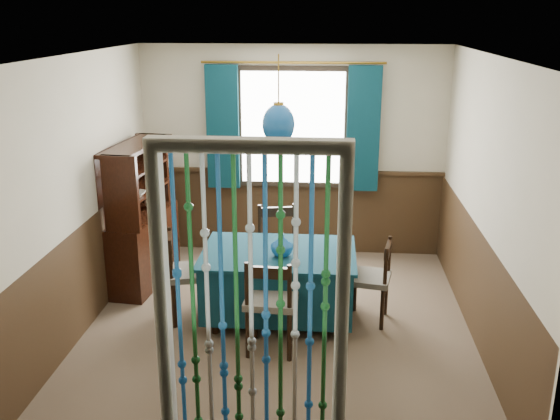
# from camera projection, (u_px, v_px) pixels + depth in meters

# --- Properties ---
(floor) EXTENTS (4.00, 4.00, 0.00)m
(floor) POSITION_uv_depth(u_px,v_px,m) (279.00, 326.00, 5.91)
(floor) COLOR brown
(floor) RESTS_ON ground
(ceiling) EXTENTS (4.00, 4.00, 0.00)m
(ceiling) POSITION_uv_depth(u_px,v_px,m) (279.00, 55.00, 5.16)
(ceiling) COLOR silver
(ceiling) RESTS_ON ground
(wall_back) EXTENTS (3.60, 0.00, 3.60)m
(wall_back) POSITION_uv_depth(u_px,v_px,m) (293.00, 152.00, 7.43)
(wall_back) COLOR beige
(wall_back) RESTS_ON ground
(wall_front) EXTENTS (3.60, 0.00, 3.60)m
(wall_front) POSITION_uv_depth(u_px,v_px,m) (250.00, 297.00, 3.63)
(wall_front) COLOR beige
(wall_front) RESTS_ON ground
(wall_left) EXTENTS (0.00, 4.00, 4.00)m
(wall_left) POSITION_uv_depth(u_px,v_px,m) (82.00, 195.00, 5.67)
(wall_left) COLOR beige
(wall_left) RESTS_ON ground
(wall_right) EXTENTS (0.00, 4.00, 4.00)m
(wall_right) POSITION_uv_depth(u_px,v_px,m) (486.00, 205.00, 5.39)
(wall_right) COLOR beige
(wall_right) RESTS_ON ground
(wainscot_back) EXTENTS (3.60, 0.00, 3.60)m
(wainscot_back) POSITION_uv_depth(u_px,v_px,m) (292.00, 212.00, 7.65)
(wainscot_back) COLOR #382515
(wainscot_back) RESTS_ON ground
(wainscot_front) EXTENTS (3.60, 0.00, 3.60)m
(wainscot_front) POSITION_uv_depth(u_px,v_px,m) (252.00, 406.00, 3.87)
(wainscot_front) COLOR #382515
(wainscot_front) RESTS_ON ground
(wainscot_left) EXTENTS (0.00, 4.00, 4.00)m
(wainscot_left) POSITION_uv_depth(u_px,v_px,m) (91.00, 271.00, 5.90)
(wainscot_left) COLOR #382515
(wainscot_left) RESTS_ON ground
(wainscot_right) EXTENTS (0.00, 4.00, 4.00)m
(wainscot_right) POSITION_uv_depth(u_px,v_px,m) (476.00, 284.00, 5.62)
(wainscot_right) COLOR #382515
(wainscot_right) RESTS_ON ground
(window) EXTENTS (1.32, 0.12, 1.42)m
(window) POSITION_uv_depth(u_px,v_px,m) (293.00, 128.00, 7.29)
(window) COLOR black
(window) RESTS_ON wall_back
(doorway) EXTENTS (1.16, 0.12, 2.18)m
(doorway) POSITION_uv_depth(u_px,v_px,m) (251.00, 323.00, 3.75)
(doorway) COLOR silver
(doorway) RESTS_ON ground
(dining_table) EXTENTS (1.45, 1.01, 0.69)m
(dining_table) POSITION_uv_depth(u_px,v_px,m) (279.00, 279.00, 5.95)
(dining_table) COLOR #0B2E3A
(dining_table) RESTS_ON floor
(chair_near) EXTENTS (0.46, 0.44, 0.88)m
(chair_near) POSITION_uv_depth(u_px,v_px,m) (271.00, 302.00, 5.34)
(chair_near) COLOR black
(chair_near) RESTS_ON floor
(chair_far) EXTENTS (0.52, 0.50, 0.90)m
(chair_far) POSITION_uv_depth(u_px,v_px,m) (278.00, 247.00, 6.57)
(chair_far) COLOR black
(chair_far) RESTS_ON floor
(chair_left) EXTENTS (0.51, 0.52, 0.88)m
(chair_left) POSITION_uv_depth(u_px,v_px,m) (187.00, 273.00, 5.94)
(chair_left) COLOR black
(chair_left) RESTS_ON floor
(chair_right) EXTENTS (0.45, 0.47, 0.82)m
(chair_right) POSITION_uv_depth(u_px,v_px,m) (372.00, 278.00, 5.89)
(chair_right) COLOR black
(chair_right) RESTS_ON floor
(sideboard) EXTENTS (0.52, 1.21, 1.54)m
(sideboard) POSITION_uv_depth(u_px,v_px,m) (141.00, 234.00, 6.75)
(sideboard) COLOR black
(sideboard) RESTS_ON floor
(pendant_lamp) EXTENTS (0.29, 0.29, 0.78)m
(pendant_lamp) POSITION_uv_depth(u_px,v_px,m) (279.00, 124.00, 5.49)
(pendant_lamp) COLOR olive
(pendant_lamp) RESTS_ON ceiling
(vase_table) EXTENTS (0.24, 0.24, 0.20)m
(vase_table) POSITION_uv_depth(u_px,v_px,m) (282.00, 246.00, 5.73)
(vase_table) COLOR navy
(vase_table) RESTS_ON dining_table
(bowl_shelf) EXTENTS (0.24, 0.24, 0.06)m
(bowl_shelf) POSITION_uv_depth(u_px,v_px,m) (135.00, 194.00, 6.31)
(bowl_shelf) COLOR beige
(bowl_shelf) RESTS_ON sideboard
(vase_sideboard) EXTENTS (0.19, 0.19, 0.17)m
(vase_sideboard) POSITION_uv_depth(u_px,v_px,m) (151.00, 200.00, 6.89)
(vase_sideboard) COLOR beige
(vase_sideboard) RESTS_ON sideboard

